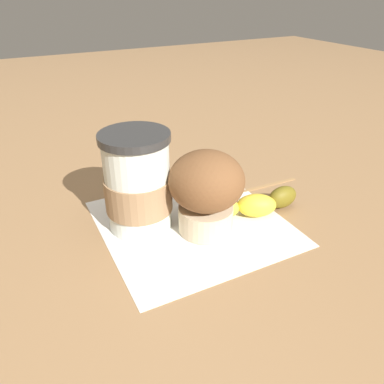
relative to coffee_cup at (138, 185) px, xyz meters
name	(u,v)px	position (x,y,z in m)	size (l,w,h in m)	color
ground_plane	(192,223)	(0.07, -0.03, -0.07)	(3.00, 3.00, 0.00)	#936D47
paper_napkin	(192,223)	(0.07, -0.03, -0.06)	(0.25, 0.25, 0.00)	white
coffee_cup	(138,185)	(0.00, 0.00, 0.00)	(0.09, 0.09, 0.14)	silver
muffin	(206,189)	(0.07, -0.05, 0.00)	(0.10, 0.10, 0.11)	beige
banana	(254,203)	(0.16, -0.05, -0.05)	(0.14, 0.08, 0.03)	yellow
sugar_packet	(194,171)	(0.14, 0.11, -0.06)	(0.05, 0.03, 0.01)	white
wooden_stirrer	(268,185)	(0.23, 0.01, -0.06)	(0.11, 0.01, 0.00)	#9E7547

